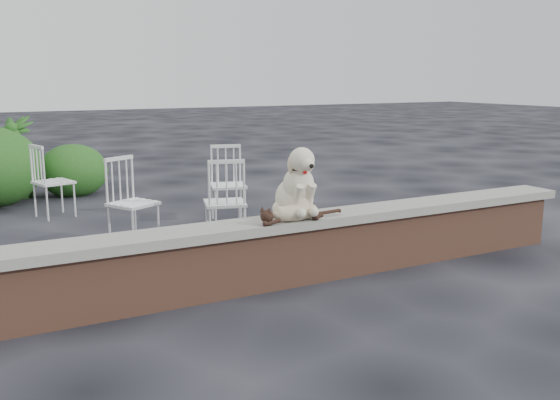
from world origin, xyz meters
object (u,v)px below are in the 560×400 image
chair_a (133,202)px  cat (295,212)px  chair_c (225,201)px  chair_e (53,181)px  chair_b (228,184)px  dog (294,181)px  potted_plant_b (14,157)px

chair_a → cat: bearing=-94.2°
chair_a → chair_c: same height
chair_a → chair_c: (0.88, -0.42, 0.00)m
chair_e → chair_b: same height
dog → chair_a: bearing=118.7°
chair_b → potted_plant_b: 3.65m
dog → chair_e: (-1.49, 3.63, -0.42)m
cat → chair_e: size_ratio=1.01×
chair_c → dog: bearing=108.5°
chair_a → potted_plant_b: bearing=76.2°
chair_b → chair_e: bearing=161.4°
dog → chair_b: size_ratio=0.67×
chair_b → dog: bearing=-83.5°
dog → chair_e: 3.95m
dog → chair_e: size_ratio=0.67×
dog → chair_c: dog is taller
chair_e → chair_c: same height
dog → potted_plant_b: 5.58m
chair_b → potted_plant_b: bearing=142.6°
chair_c → potted_plant_b: 4.25m
chair_c → chair_e: bearing=-41.7°
cat → potted_plant_b: size_ratio=0.79×
dog → chair_c: (-0.07, 1.40, -0.42)m
cat → chair_a: chair_a is taller
dog → chair_a: dog is taller
potted_plant_b → chair_e: bearing=-79.0°
chair_c → potted_plant_b: size_ratio=0.78×
cat → chair_a: (-0.86, 1.96, -0.19)m
cat → chair_e: (-1.41, 3.78, -0.19)m
dog → cat: 0.29m
dog → cat: (-0.08, -0.15, -0.23)m
cat → chair_e: chair_e is taller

